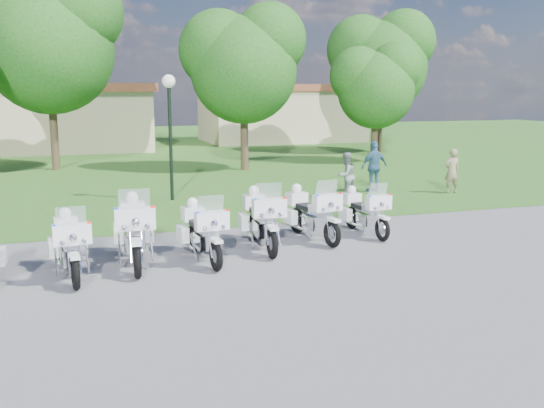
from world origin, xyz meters
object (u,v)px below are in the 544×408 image
object	(u,v)px
motorcycle_6	(311,213)
motorcycle_2	(70,244)
motorcycle_3	(134,230)
motorcycle_4	(202,231)
lamp_post	(169,106)
bystander_c	(374,167)
motorcycle_5	(261,218)
bystander_b	(346,176)
bystander_a	(452,171)
motorcycle_7	(364,211)

from	to	relation	value
motorcycle_6	motorcycle_2	bearing A→B (deg)	4.39
motorcycle_3	motorcycle_6	distance (m)	4.52
motorcycle_4	lamp_post	bearing A→B (deg)	-99.06
motorcycle_4	bystander_c	xyz separation A→B (m)	(7.86, 6.99, 0.28)
bystander_c	motorcycle_5	bearing A→B (deg)	36.78
motorcycle_6	bystander_b	world-z (taller)	bystander_b
bystander_a	bystander_b	world-z (taller)	bystander_a
motorcycle_2	motorcycle_5	xyz separation A→B (m)	(4.32, 0.96, 0.05)
motorcycle_7	bystander_b	bearing A→B (deg)	-114.00
motorcycle_5	bystander_a	bearing A→B (deg)	-145.78
motorcycle_4	motorcycle_5	world-z (taller)	motorcycle_5
motorcycle_4	bystander_c	bearing A→B (deg)	-143.51
motorcycle_6	bystander_b	distance (m)	5.94
lamp_post	bystander_c	distance (m)	7.70
motorcycle_5	bystander_b	size ratio (longest dim) A/B	1.56
motorcycle_3	lamp_post	distance (m)	8.05
motorcycle_5	motorcycle_4	bearing A→B (deg)	25.02
motorcycle_6	lamp_post	distance (m)	7.42
motorcycle_3	motorcycle_5	size ratio (longest dim) A/B	1.06
motorcycle_3	bystander_b	xyz separation A→B (m)	(7.69, 5.84, 0.06)
motorcycle_5	bystander_a	world-z (taller)	motorcycle_5
motorcycle_5	bystander_a	distance (m)	10.25
motorcycle_2	lamp_post	distance (m)	8.93
motorcycle_2	bystander_c	world-z (taller)	bystander_c
motorcycle_7	bystander_b	world-z (taller)	bystander_b
motorcycle_4	motorcycle_7	xyz separation A→B (m)	(4.51, 1.12, -0.05)
motorcycle_2	motorcycle_3	xyz separation A→B (m)	(1.33, 0.50, 0.09)
lamp_post	motorcycle_7	bearing A→B (deg)	-58.17
motorcycle_2	motorcycle_7	bearing A→B (deg)	-173.61
motorcycle_2	lamp_post	bearing A→B (deg)	-117.60
motorcycle_3	bystander_c	distance (m)	11.55
motorcycle_6	bystander_c	bearing A→B (deg)	-138.34
motorcycle_7	motorcycle_4	bearing A→B (deg)	9.58
lamp_post	bystander_b	bearing A→B (deg)	-15.40
motorcycle_3	motorcycle_4	size ratio (longest dim) A/B	1.14
motorcycle_6	bystander_b	size ratio (longest dim) A/B	1.48
bystander_c	motorcycle_3	bearing A→B (deg)	27.81
motorcycle_7	lamp_post	distance (m)	8.00
motorcycle_2	motorcycle_4	bearing A→B (deg)	-177.67
bystander_b	motorcycle_4	bearing A→B (deg)	19.60
motorcycle_2	motorcycle_3	bearing A→B (deg)	-164.54
motorcycle_7	bystander_b	distance (m)	5.17
motorcycle_4	lamp_post	distance (m)	7.98
motorcycle_5	bystander_c	xyz separation A→B (m)	(6.31, 6.39, 0.23)
bystander_b	motorcycle_2	bearing A→B (deg)	10.97
lamp_post	bystander_a	world-z (taller)	lamp_post
motorcycle_6	motorcycle_5	bearing A→B (deg)	7.08
motorcycle_3	lamp_post	world-z (taller)	lamp_post
motorcycle_4	motorcycle_7	world-z (taller)	motorcycle_4
motorcycle_2	motorcycle_6	distance (m)	5.92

